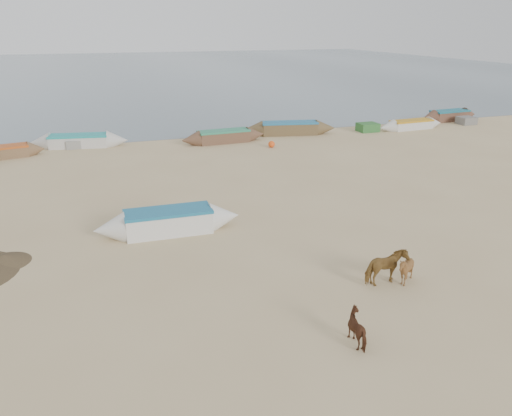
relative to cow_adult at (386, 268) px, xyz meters
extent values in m
plane|color=tan|center=(-2.47, 1.39, -0.58)|extent=(140.00, 140.00, 0.00)
plane|color=slate|center=(-2.47, 83.39, -0.57)|extent=(160.00, 160.00, 0.00)
imported|color=brown|center=(0.00, 0.00, 0.00)|extent=(1.44, 0.79, 1.16)
imported|color=brown|center=(0.62, -0.17, -0.09)|extent=(0.97, 0.88, 0.98)
imported|color=#512C1A|center=(-2.34, -2.48, -0.15)|extent=(1.02, 1.08, 0.87)
sphere|color=#E54D15|center=(3.22, 18.70, -0.36)|extent=(0.44, 0.44, 0.44)
cube|color=gray|center=(-9.19, 22.90, -0.30)|extent=(1.20, 1.10, 0.56)
cube|color=#2E662D|center=(12.10, 21.29, -0.26)|extent=(1.50, 1.20, 0.64)
cube|color=slate|center=(21.37, 21.24, -0.28)|extent=(1.30, 1.20, 0.60)
camera|label=1|loc=(-8.44, -11.95, 7.19)|focal=35.00mm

